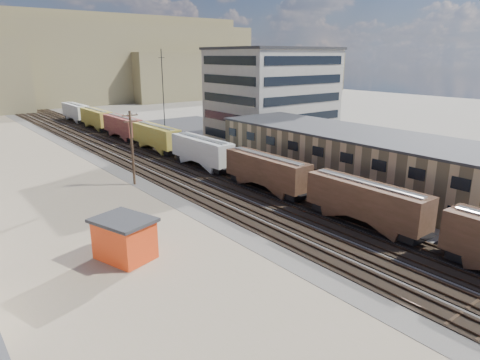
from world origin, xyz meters
TOP-DOWN VIEW (x-y plane):
  - ballast_bed at (0.00, 50.00)m, footprint 18.00×200.00m
  - dirt_yard at (-20.00, 40.00)m, footprint 24.00×180.00m
  - asphalt_lot at (22.00, 35.00)m, footprint 26.00×120.00m
  - rail_tracks at (-0.55, 50.00)m, footprint 11.40×200.00m
  - freight_train at (3.80, 51.73)m, footprint 3.00×119.74m
  - warehouse at (14.98, 25.00)m, footprint 12.40×40.40m
  - office_tower at (27.95, 54.95)m, footprint 22.60×18.60m
  - utility_pole_north at (-8.50, 42.00)m, footprint 2.20×0.32m
  - radio_mast at (6.00, 60.00)m, footprint 1.20×0.16m
  - hills_north at (0.17, 167.92)m, footprint 265.00×80.00m
  - maintenance_shed at (-18.48, 21.93)m, footprint 5.20×5.94m
  - parked_car_blue at (20.46, 53.30)m, footprint 5.23×5.16m
  - parked_car_far at (31.49, 47.32)m, footprint 2.46×4.70m

SIDE VIEW (x-z plane):
  - dirt_yard at x=-20.00m, z-range 0.00..0.03m
  - asphalt_lot at x=22.00m, z-range 0.00..0.04m
  - ballast_bed at x=0.00m, z-range 0.00..0.06m
  - rail_tracks at x=-0.55m, z-range -0.01..0.23m
  - parked_car_blue at x=20.46m, z-range 0.00..1.40m
  - parked_car_far at x=31.49m, z-range 0.00..1.53m
  - maintenance_shed at x=-18.48m, z-range 0.04..3.71m
  - freight_train at x=3.80m, z-range 0.56..5.02m
  - warehouse at x=14.98m, z-range 0.03..7.28m
  - utility_pole_north at x=-8.50m, z-range 0.30..10.30m
  - radio_mast at x=6.00m, z-range 0.12..18.12m
  - office_tower at x=27.95m, z-range 0.04..18.49m
  - hills_north at x=0.17m, z-range -1.90..30.10m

